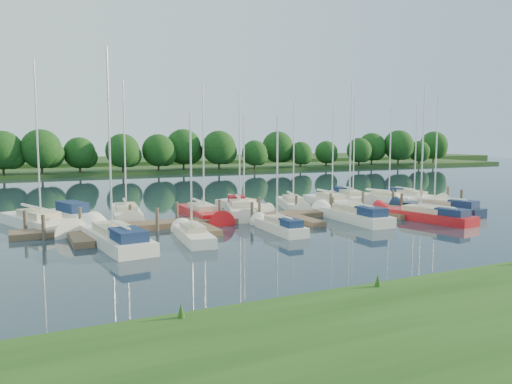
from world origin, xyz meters
name	(u,v)px	position (x,y,z in m)	size (l,w,h in m)	color
ground	(344,235)	(0.00, 0.00, 0.00)	(260.00, 260.00, 0.00)	#1A2835
dock	(290,216)	(0.00, 7.31, 0.20)	(40.00, 6.00, 0.40)	brown
mooring_pilings	(283,210)	(0.00, 8.43, 0.60)	(38.24, 2.84, 2.00)	#473D33
far_shore	(124,169)	(0.00, 75.00, 0.30)	(180.00, 30.00, 0.60)	#213C17
distant_hill	(105,162)	(0.00, 100.00, 0.70)	(220.00, 40.00, 1.40)	#294A20
treeline	(143,151)	(0.92, 61.91, 4.15)	(146.07, 9.78, 8.25)	#38281C
sailboat_n_0	(40,224)	(-18.07, 11.35, 0.28)	(4.97, 9.52, 12.24)	white
motorboat	(74,215)	(-15.51, 14.12, 0.36)	(3.43, 6.23, 1.76)	white
sailboat_n_2	(126,214)	(-11.55, 13.65, 0.27)	(3.04, 9.02, 11.26)	white
sailboat_n_3	(203,214)	(-6.02, 10.81, 0.27)	(2.25, 8.60, 10.91)	red
sailboat_n_4	(239,211)	(-2.75, 11.07, 0.34)	(3.90, 8.18, 10.56)	white
sailboat_n_5	(243,206)	(-1.21, 13.85, 0.27)	(2.89, 6.83, 8.74)	white
sailboat_n_6	(293,205)	(3.24, 12.55, 0.28)	(3.81, 7.82, 10.03)	white
sailboat_n_7	(330,203)	(7.18, 12.29, 0.28)	(2.19, 7.97, 10.28)	white
sailboat_n_8	(351,198)	(11.37, 14.69, 0.32)	(4.23, 8.98, 11.29)	white
sailboat_n_9	(387,199)	(14.30, 12.72, 0.27)	(3.86, 7.60, 9.65)	white
sailboat_n_10	(412,196)	(17.83, 13.03, 0.30)	(1.99, 8.08, 10.19)	white
sailboat_s_0	(115,239)	(-14.23, 3.42, 0.33)	(3.21, 9.61, 12.09)	white
sailboat_s_1	(193,236)	(-9.61, 2.62, 0.27)	(2.03, 6.47, 8.34)	white
sailboat_s_2	(279,227)	(-3.37, 2.79, 0.32)	(1.66, 6.30, 8.19)	white
sailboat_s_3	(353,217)	(3.87, 4.35, 0.34)	(2.22, 8.57, 11.04)	white
sailboat_s_4	(425,216)	(9.09, 2.13, 0.32)	(3.37, 8.63, 10.83)	red
sailboat_s_5	(439,210)	(12.65, 4.18, 0.34)	(3.42, 8.18, 10.50)	#101D36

